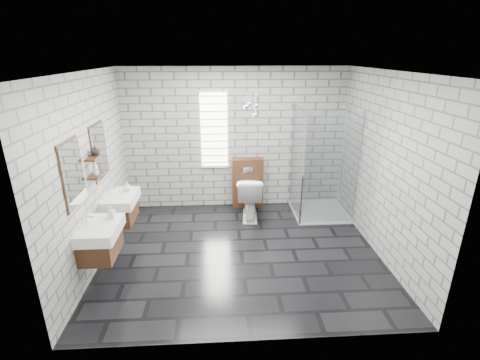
{
  "coord_description": "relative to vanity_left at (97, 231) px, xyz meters",
  "views": [
    {
      "loc": [
        -0.3,
        -4.71,
        2.94
      ],
      "look_at": [
        0.0,
        0.35,
        1.06
      ],
      "focal_mm": 26.0,
      "sensor_mm": 36.0,
      "label": 1
    }
  ],
  "objects": [
    {
      "name": "shelf_upper",
      "position": [
        -0.12,
        0.57,
        0.82
      ],
      "size": [
        0.14,
        0.3,
        0.03
      ],
      "primitive_type": "cube",
      "color": "#4B2A17",
      "rests_on": "wall_left"
    },
    {
      "name": "soap_bottle_c",
      "position": [
        -0.11,
        0.57,
        0.68
      ],
      "size": [
        0.09,
        0.09,
        0.2
      ],
      "primitive_type": "imported",
      "rotation": [
        0.0,
        0.0,
        0.2
      ],
      "color": "#B2B2B2",
      "rests_on": "shelf_lower"
    },
    {
      "name": "vanity_right",
      "position": [
        0.0,
        1.01,
        0.0
      ],
      "size": [
        0.47,
        0.7,
        1.57
      ],
      "color": "#4B2A17",
      "rests_on": "wall_left"
    },
    {
      "name": "pendant_cluster",
      "position": [
        2.17,
        1.99,
        1.29
      ],
      "size": [
        0.27,
        0.21,
        0.83
      ],
      "color": "silver",
      "rests_on": "ceiling"
    },
    {
      "name": "soap_bottle_a",
      "position": [
        0.15,
        0.19,
        0.18
      ],
      "size": [
        0.09,
        0.09,
        0.17
      ],
      "primitive_type": "imported",
      "rotation": [
        0.0,
        0.0,
        -0.15
      ],
      "color": "#B2B2B2",
      "rests_on": "vanity_left"
    },
    {
      "name": "shower_enclosure",
      "position": [
        3.41,
        1.81,
        -0.25
      ],
      "size": [
        1.0,
        1.0,
        2.03
      ],
      "color": "white",
      "rests_on": "floor"
    },
    {
      "name": "flush_plate",
      "position": [
        2.14,
        2.22,
        0.04
      ],
      "size": [
        0.18,
        0.01,
        0.12
      ],
      "primitive_type": "cube",
      "color": "silver",
      "rests_on": "cistern_panel"
    },
    {
      "name": "floor",
      "position": [
        1.91,
        0.62,
        -0.77
      ],
      "size": [
        4.2,
        3.6,
        0.02
      ],
      "primitive_type": "cube",
      "color": "black",
      "rests_on": "ground"
    },
    {
      "name": "soap_bottle_b",
      "position": [
        0.12,
        1.14,
        0.17
      ],
      "size": [
        0.16,
        0.16,
        0.16
      ],
      "primitive_type": "imported",
      "rotation": [
        0.0,
        0.0,
        0.38
      ],
      "color": "#B2B2B2",
      "rests_on": "vanity_right"
    },
    {
      "name": "window",
      "position": [
        1.51,
        2.4,
        0.79
      ],
      "size": [
        0.56,
        0.05,
        1.48
      ],
      "color": "white",
      "rests_on": "wall_back"
    },
    {
      "name": "vanity_left",
      "position": [
        0.0,
        0.0,
        0.0
      ],
      "size": [
        0.47,
        0.7,
        1.57
      ],
      "color": "#4B2A17",
      "rests_on": "wall_left"
    },
    {
      "name": "wall_right",
      "position": [
        4.02,
        0.62,
        0.59
      ],
      "size": [
        0.02,
        3.6,
        2.7
      ],
      "primitive_type": "cube",
      "color": "#A4A49E",
      "rests_on": "floor"
    },
    {
      "name": "wall_front",
      "position": [
        1.91,
        -1.19,
        0.59
      ],
      "size": [
        4.2,
        0.02,
        2.7
      ],
      "primitive_type": "cube",
      "color": "#A4A49E",
      "rests_on": "floor"
    },
    {
      "name": "toilet",
      "position": [
        2.14,
        1.84,
        -0.35
      ],
      "size": [
        0.52,
        0.83,
        0.81
      ],
      "primitive_type": "imported",
      "rotation": [
        0.0,
        0.0,
        3.06
      ],
      "color": "white",
      "rests_on": "floor"
    },
    {
      "name": "cistern_panel",
      "position": [
        2.14,
        2.32,
        -0.26
      ],
      "size": [
        0.6,
        0.2,
        1.0
      ],
      "primitive_type": "cube",
      "color": "#4B2A17",
      "rests_on": "floor"
    },
    {
      "name": "ceiling",
      "position": [
        1.91,
        0.62,
        1.95
      ],
      "size": [
        4.2,
        3.6,
        0.02
      ],
      "primitive_type": "cube",
      "color": "white",
      "rests_on": "wall_back"
    },
    {
      "name": "vase",
      "position": [
        -0.11,
        0.66,
        0.9
      ],
      "size": [
        0.15,
        0.15,
        0.13
      ],
      "primitive_type": "imported",
      "rotation": [
        0.0,
        0.0,
        0.19
      ],
      "color": "#B2B2B2",
      "rests_on": "shelf_upper"
    },
    {
      "name": "wall_left",
      "position": [
        -0.2,
        0.62,
        0.59
      ],
      "size": [
        0.02,
        3.6,
        2.7
      ],
      "primitive_type": "cube",
      "color": "#A4A49E",
      "rests_on": "floor"
    },
    {
      "name": "shelf_lower",
      "position": [
        -0.12,
        0.57,
        0.56
      ],
      "size": [
        0.14,
        0.3,
        0.03
      ],
      "primitive_type": "cube",
      "color": "#4B2A17",
      "rests_on": "wall_left"
    },
    {
      "name": "wall_back",
      "position": [
        1.91,
        2.43,
        0.59
      ],
      "size": [
        4.2,
        0.02,
        2.7
      ],
      "primitive_type": "cube",
      "color": "#A4A49E",
      "rests_on": "floor"
    }
  ]
}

